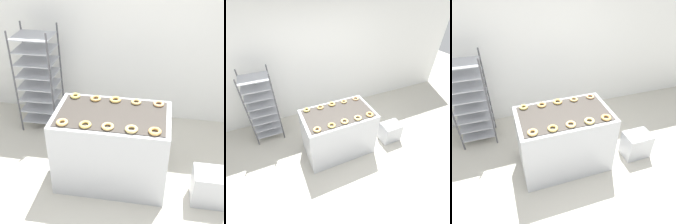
% 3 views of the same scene
% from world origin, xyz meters
% --- Properties ---
extents(ground_plane, '(14.00, 14.00, 0.00)m').
position_xyz_m(ground_plane, '(0.00, 0.00, 0.00)').
color(ground_plane, beige).
extents(wall_back, '(8.00, 0.05, 2.80)m').
position_xyz_m(wall_back, '(0.00, 2.12, 1.40)').
color(wall_back, white).
rests_on(wall_back, ground_plane).
extents(fryer_machine, '(1.26, 0.76, 0.92)m').
position_xyz_m(fryer_machine, '(0.00, 0.63, 0.46)').
color(fryer_machine, '#B7BABF').
rests_on(fryer_machine, ground_plane).
extents(baking_rack_cart, '(0.55, 0.46, 1.51)m').
position_xyz_m(baking_rack_cart, '(-1.21, 1.61, 0.77)').
color(baking_rack_cart, '#4C4C51').
rests_on(baking_rack_cart, ground_plane).
extents(glaze_bin, '(0.40, 0.30, 0.40)m').
position_xyz_m(glaze_bin, '(1.13, 0.44, 0.20)').
color(glaze_bin, '#B7BABF').
rests_on(glaze_bin, ground_plane).
extents(donut_near_leftmost, '(0.12, 0.12, 0.03)m').
position_xyz_m(donut_near_leftmost, '(-0.47, 0.36, 0.94)').
color(donut_near_leftmost, '#ECB76A').
rests_on(donut_near_leftmost, fryer_machine).
extents(donut_near_left, '(0.13, 0.13, 0.03)m').
position_xyz_m(donut_near_left, '(-0.23, 0.36, 0.94)').
color(donut_near_left, '#D9B65B').
rests_on(donut_near_left, fryer_machine).
extents(donut_near_center, '(0.13, 0.13, 0.03)m').
position_xyz_m(donut_near_center, '(0.00, 0.36, 0.94)').
color(donut_near_center, '#E8BA6E').
rests_on(donut_near_center, fryer_machine).
extents(donut_near_right, '(0.13, 0.13, 0.03)m').
position_xyz_m(donut_near_right, '(0.24, 0.35, 0.94)').
color(donut_near_right, '#DBBB72').
rests_on(donut_near_right, fryer_machine).
extents(donut_near_rightmost, '(0.13, 0.13, 0.03)m').
position_xyz_m(donut_near_rightmost, '(0.47, 0.35, 0.94)').
color(donut_near_rightmost, '#EAAC5A').
rests_on(donut_near_rightmost, fryer_machine).
extents(donut_far_leftmost, '(0.12, 0.12, 0.03)m').
position_xyz_m(donut_far_leftmost, '(-0.48, 0.91, 0.94)').
color(donut_far_leftmost, '#D6BE61').
rests_on(donut_far_leftmost, fryer_machine).
extents(donut_far_left, '(0.12, 0.12, 0.03)m').
position_xyz_m(donut_far_left, '(-0.24, 0.89, 0.94)').
color(donut_far_left, tan).
rests_on(donut_far_left, fryer_machine).
extents(donut_far_center, '(0.13, 0.13, 0.03)m').
position_xyz_m(donut_far_center, '(-0.01, 0.90, 0.94)').
color(donut_far_center, '#E8B95E').
rests_on(donut_far_center, fryer_machine).
extents(donut_far_right, '(0.12, 0.12, 0.03)m').
position_xyz_m(donut_far_right, '(0.23, 0.89, 0.94)').
color(donut_far_right, tan).
rests_on(donut_far_right, fryer_machine).
extents(donut_far_rightmost, '(0.12, 0.12, 0.03)m').
position_xyz_m(donut_far_rightmost, '(0.49, 0.89, 0.94)').
color(donut_far_rightmost, '#EBAC6E').
rests_on(donut_far_rightmost, fryer_machine).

